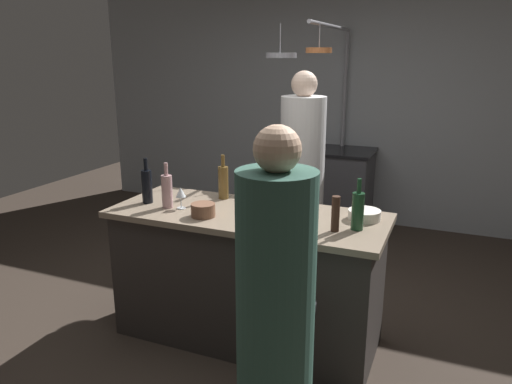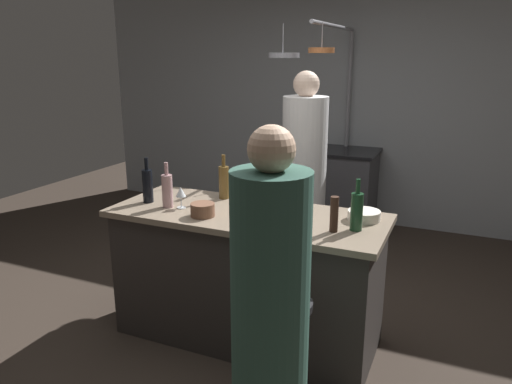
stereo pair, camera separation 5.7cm
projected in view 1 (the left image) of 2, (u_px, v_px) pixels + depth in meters
The scene contains 19 objects.
ground_plane at pixel (248, 335), 3.39m from camera, with size 9.00×9.00×0.00m, color #382D26.
back_wall at pixel (347, 108), 5.57m from camera, with size 6.40×0.16×2.60m, color #9EA3A8.
kitchen_island at pixel (247, 276), 3.26m from camera, with size 1.80×0.72×0.90m.
stove_range at pixel (335, 189), 5.44m from camera, with size 0.80×0.64×0.89m.
chef at pixel (302, 185), 4.13m from camera, with size 0.37×0.37×1.77m.
bar_stool_right at pixel (290, 353), 2.54m from camera, with size 0.28×0.28×0.68m.
guest_right at pixel (275, 323), 2.12m from camera, with size 0.34×0.34×1.62m.
overhead_pot_rack at pixel (321, 81), 4.72m from camera, with size 0.60×1.46×2.17m.
cutting_board at pixel (266, 209), 3.20m from camera, with size 0.32×0.22×0.02m, color #997047.
pepper_mill at pixel (335, 214), 2.78m from camera, with size 0.05×0.05×0.21m, color #382319.
wine_bottle_dark at pixel (147, 186), 3.33m from camera, with size 0.07×0.07×0.31m.
wine_bottle_green at pixel (358, 210), 2.81m from camera, with size 0.07×0.07×0.31m.
wine_bottle_rose at pixel (167, 191), 3.22m from camera, with size 0.07×0.07×0.31m.
wine_bottle_amber at pixel (223, 182), 3.43m from camera, with size 0.07×0.07×0.32m.
wine_glass_near_right_guest at pixel (306, 196), 3.14m from camera, with size 0.07×0.07×0.15m.
wine_glass_near_left_guest at pixel (309, 201), 3.04m from camera, with size 0.07×0.07×0.15m.
wine_glass_by_chef at pixel (181, 193), 3.20m from camera, with size 0.07×0.07×0.15m.
mixing_bowl_ceramic at pixel (364, 215), 3.01m from camera, with size 0.20×0.20×0.06m, color silver.
mixing_bowl_wooden at pixel (203, 210), 3.06m from camera, with size 0.15×0.15×0.08m, color brown.
Camera 1 is at (1.21, -2.74, 1.88)m, focal length 34.10 mm.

